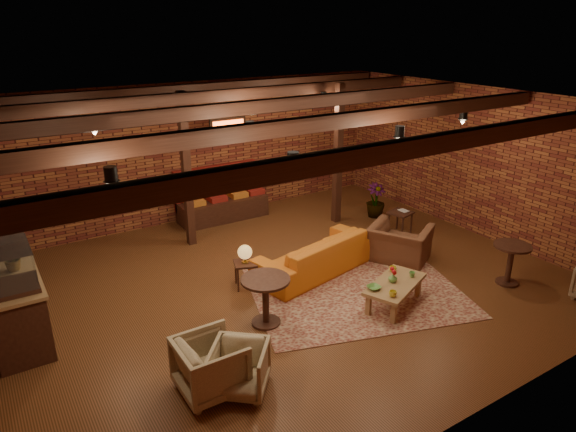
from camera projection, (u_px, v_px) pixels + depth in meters
floor at (279, 286)px, 9.21m from camera, size 10.00×10.00×0.00m
ceiling at (278, 106)px, 8.07m from camera, size 10.00×8.00×0.02m
wall_back at (188, 153)px, 11.80m from camera, size 10.00×0.02×3.20m
wall_front at (472, 307)px, 5.48m from camera, size 10.00×0.02×3.20m
wall_right at (475, 161)px, 11.13m from camera, size 0.02×8.00×3.20m
ceiling_beams at (278, 114)px, 8.11m from camera, size 9.80×6.40×0.22m
ceiling_pipe at (233, 114)px, 9.46m from camera, size 9.60×0.12×0.12m
post_left at (187, 171)px, 10.39m from camera, size 0.16×0.16×3.20m
post_right at (338, 155)px, 11.62m from camera, size 0.16×0.16×3.20m
service_counter at (10, 282)px, 7.67m from camera, size 0.80×2.50×1.60m
plant_counter at (11, 250)px, 7.73m from camera, size 0.35×0.39×0.30m
banquette at (223, 199)px, 12.14m from camera, size 2.10×0.70×1.00m
service_sign at (228, 124)px, 11.12m from camera, size 0.86×0.06×0.30m
ceiling_spotlights at (278, 128)px, 8.19m from camera, size 6.40×4.40×0.28m
rug at (356, 292)px, 9.00m from camera, size 4.24×3.69×0.01m
sofa at (315, 254)px, 9.62m from camera, size 2.63×1.46×0.73m
coffee_table at (394, 285)px, 8.45m from camera, size 1.38×1.05×0.68m
side_table_lamp at (245, 255)px, 8.97m from camera, size 0.49×0.49×0.81m
round_table_left at (266, 293)px, 7.88m from camera, size 0.76×0.76×0.79m
armchair_a at (211, 363)px, 6.48m from camera, size 0.75×0.80×0.82m
armchair_b at (239, 366)px, 6.50m from camera, size 0.95×0.95×0.72m
armchair_right at (400, 238)px, 10.03m from camera, size 1.18×1.33×0.97m
side_table_book at (401, 213)px, 11.33m from camera, size 0.55×0.55×0.53m
round_table_right at (511, 258)px, 9.12m from camera, size 0.65×0.65×0.76m
plant_tall at (378, 167)px, 12.03m from camera, size 1.56×1.56×2.46m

